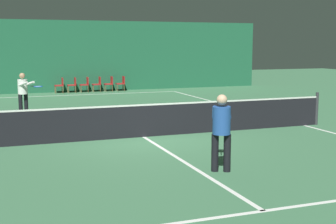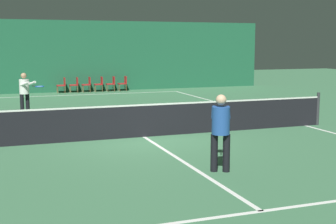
# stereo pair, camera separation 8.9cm
# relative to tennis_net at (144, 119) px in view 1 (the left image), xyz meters

# --- Properties ---
(ground_plane) EXTENTS (60.00, 60.00, 0.00)m
(ground_plane) POSITION_rel_tennis_net_xyz_m (0.00, 0.00, -0.51)
(ground_plane) COLOR #3D704C
(backdrop_curtain) EXTENTS (23.00, 0.12, 3.94)m
(backdrop_curtain) POSITION_rel_tennis_net_xyz_m (0.00, 13.71, 1.46)
(backdrop_curtain) COLOR #1E5B3D
(backdrop_curtain) RESTS_ON ground
(court_line_baseline_far) EXTENTS (11.00, 0.10, 0.00)m
(court_line_baseline_far) POSITION_rel_tennis_net_xyz_m (0.00, 11.90, -0.51)
(court_line_baseline_far) COLOR white
(court_line_baseline_far) RESTS_ON ground
(court_line_service_far) EXTENTS (8.25, 0.10, 0.00)m
(court_line_service_far) POSITION_rel_tennis_net_xyz_m (0.00, 6.40, -0.51)
(court_line_service_far) COLOR white
(court_line_service_far) RESTS_ON ground
(court_line_service_near) EXTENTS (8.25, 0.10, 0.00)m
(court_line_service_near) POSITION_rel_tennis_net_xyz_m (0.00, -6.40, -0.51)
(court_line_service_near) COLOR white
(court_line_service_near) RESTS_ON ground
(court_line_sideline_right) EXTENTS (0.10, 23.80, 0.00)m
(court_line_sideline_right) POSITION_rel_tennis_net_xyz_m (5.50, 0.00, -0.51)
(court_line_sideline_right) COLOR white
(court_line_sideline_right) RESTS_ON ground
(court_line_centre) EXTENTS (0.10, 12.80, 0.00)m
(court_line_centre) POSITION_rel_tennis_net_xyz_m (0.00, 0.00, -0.51)
(court_line_centre) COLOR white
(court_line_centre) RESTS_ON ground
(tennis_net) EXTENTS (12.00, 0.10, 1.07)m
(tennis_net) POSITION_rel_tennis_net_xyz_m (0.00, 0.00, 0.00)
(tennis_net) COLOR black
(tennis_net) RESTS_ON ground
(player_near) EXTENTS (0.89, 1.35, 1.62)m
(player_near) POSITION_rel_tennis_net_xyz_m (0.44, -4.01, 0.43)
(player_near) COLOR black
(player_near) RESTS_ON ground
(player_far) EXTENTS (0.97, 1.29, 1.56)m
(player_far) POSITION_rel_tennis_net_xyz_m (-2.94, 5.79, 0.40)
(player_far) COLOR black
(player_far) RESTS_ON ground
(courtside_chair_0) EXTENTS (0.44, 0.44, 0.84)m
(courtside_chair_0) POSITION_rel_tennis_net_xyz_m (-0.63, 13.16, -0.03)
(courtside_chair_0) COLOR brown
(courtside_chair_0) RESTS_ON ground
(courtside_chair_1) EXTENTS (0.44, 0.44, 0.84)m
(courtside_chair_1) POSITION_rel_tennis_net_xyz_m (0.05, 13.16, -0.03)
(courtside_chair_1) COLOR brown
(courtside_chair_1) RESTS_ON ground
(courtside_chair_2) EXTENTS (0.44, 0.44, 0.84)m
(courtside_chair_2) POSITION_rel_tennis_net_xyz_m (0.73, 13.16, -0.03)
(courtside_chair_2) COLOR brown
(courtside_chair_2) RESTS_ON ground
(courtside_chair_3) EXTENTS (0.44, 0.44, 0.84)m
(courtside_chair_3) POSITION_rel_tennis_net_xyz_m (1.42, 13.16, -0.03)
(courtside_chair_3) COLOR brown
(courtside_chair_3) RESTS_ON ground
(courtside_chair_4) EXTENTS (0.44, 0.44, 0.84)m
(courtside_chair_4) POSITION_rel_tennis_net_xyz_m (2.10, 13.16, -0.03)
(courtside_chair_4) COLOR brown
(courtside_chair_4) RESTS_ON ground
(courtside_chair_5) EXTENTS (0.44, 0.44, 0.84)m
(courtside_chair_5) POSITION_rel_tennis_net_xyz_m (2.78, 13.16, -0.03)
(courtside_chair_5) COLOR brown
(courtside_chair_5) RESTS_ON ground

